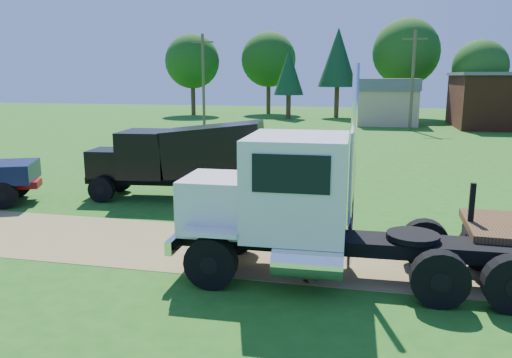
% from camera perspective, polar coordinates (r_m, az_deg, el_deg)
% --- Properties ---
extents(ground, '(140.00, 140.00, 0.00)m').
position_cam_1_polar(ground, '(14.29, 3.07, -8.40)').
color(ground, '#1D5A13').
rests_on(ground, ground).
extents(dirt_track, '(120.00, 4.20, 0.01)m').
position_cam_1_polar(dirt_track, '(14.28, 3.07, -8.38)').
color(dirt_track, olive).
rests_on(dirt_track, ground).
extents(white_semi_tractor, '(8.69, 3.21, 5.21)m').
position_cam_1_polar(white_semi_tractor, '(12.27, 5.14, -3.11)').
color(white_semi_tractor, black).
rests_on(white_semi_tractor, ground).
extents(black_dump_truck, '(7.46, 2.94, 3.18)m').
position_cam_1_polar(black_dump_truck, '(20.30, -8.37, 2.60)').
color(black_dump_truck, black).
rests_on(black_dump_truck, ground).
extents(orange_pickup, '(6.04, 3.01, 1.64)m').
position_cam_1_polar(orange_pickup, '(25.41, -1.53, 2.42)').
color(orange_pickup, '#E45D0A').
rests_on(orange_pickup, ground).
extents(spectator_a, '(0.68, 0.67, 1.59)m').
position_cam_1_polar(spectator_a, '(12.22, 6.37, -8.04)').
color(spectator_a, '#999999').
rests_on(spectator_a, ground).
extents(spectator_b, '(1.20, 1.13, 1.97)m').
position_cam_1_polar(spectator_b, '(20.17, -7.79, 0.36)').
color(spectator_b, '#999999').
rests_on(spectator_b, ground).
extents(tan_shed, '(6.20, 5.40, 4.70)m').
position_cam_1_polar(tan_shed, '(53.33, 14.73, 8.60)').
color(tan_shed, tan).
rests_on(tan_shed, ground).
extents(utility_poles, '(42.20, 0.28, 9.00)m').
position_cam_1_polar(utility_poles, '(48.39, 17.47, 10.90)').
color(utility_poles, brown).
rests_on(utility_poles, ground).
extents(tree_row, '(52.88, 12.90, 11.67)m').
position_cam_1_polar(tree_row, '(63.37, 12.56, 13.03)').
color(tree_row, '#372216').
rests_on(tree_row, ground).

